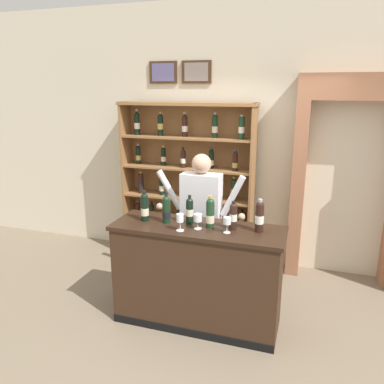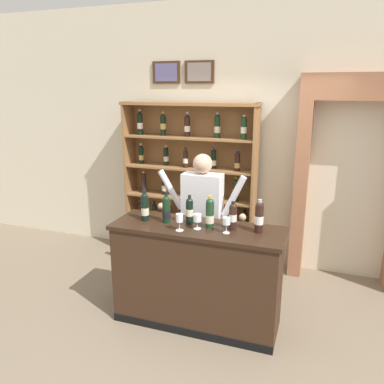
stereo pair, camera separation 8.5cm
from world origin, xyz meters
TOP-DOWN VIEW (x-y plane):
  - ground_plane at (0.00, 0.00)m, footprint 14.00×14.00m
  - back_wall at (-0.00, 1.70)m, footprint 12.00×0.19m
  - wine_shelf at (-0.65, 1.39)m, footprint 1.81×0.36m
  - archway_doorway at (1.34, 1.57)m, footprint 1.28×0.45m
  - tasting_counter at (-0.08, -0.00)m, footprint 1.68×0.57m
  - shopkeeper at (-0.23, 0.62)m, footprint 1.05×0.22m
  - tasting_bottle_prosecco at (-0.64, -0.00)m, footprint 0.08×0.08m
  - tasting_bottle_vin_santo at (-0.41, 0.02)m, footprint 0.08×0.08m
  - tasting_bottle_riserva at (-0.18, 0.05)m, footprint 0.07×0.07m
  - tasting_bottle_super_tuscan at (0.04, 0.01)m, footprint 0.08×0.08m
  - tasting_bottle_brunello at (0.26, 0.04)m, footprint 0.07×0.07m
  - tasting_bottle_chianti at (0.50, 0.05)m, footprint 0.08×0.08m
  - wine_glass_spare at (-0.06, -0.06)m, footprint 0.08×0.08m
  - wine_glass_left at (-0.21, -0.16)m, footprint 0.07×0.07m
  - wine_glass_right at (0.22, -0.07)m, footprint 0.07×0.07m

SIDE VIEW (x-z plane):
  - ground_plane at x=0.00m, z-range -0.02..0.00m
  - tasting_counter at x=-0.08m, z-range 0.00..1.04m
  - shopkeeper at x=-0.23m, z-range 0.20..1.85m
  - wine_shelf at x=-0.65m, z-range 0.05..2.22m
  - wine_glass_spare at x=-0.06m, z-range 1.07..1.22m
  - wine_glass_right at x=0.22m, z-range 1.08..1.23m
  - wine_glass_left at x=-0.21m, z-range 1.08..1.24m
  - tasting_bottle_brunello at x=0.26m, z-range 1.04..1.32m
  - tasting_bottle_vin_santo at x=-0.41m, z-range 1.02..1.34m
  - tasting_bottle_riserva at x=-0.18m, z-range 1.04..1.33m
  - tasting_bottle_super_tuscan at x=0.04m, z-range 1.03..1.35m
  - tasting_bottle_prosecco at x=-0.64m, z-range 1.03..1.35m
  - tasting_bottle_chianti at x=0.50m, z-range 1.04..1.36m
  - archway_doorway at x=1.34m, z-range 0.16..2.66m
  - back_wall at x=0.00m, z-range 0.00..3.42m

